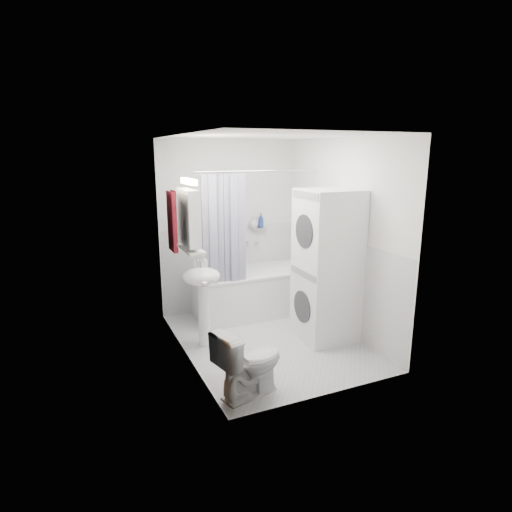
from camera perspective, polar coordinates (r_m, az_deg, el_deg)
name	(u,v)px	position (r m, az deg, el deg)	size (l,w,h in m)	color
floor	(268,340)	(5.30, 1.63, -11.18)	(2.60, 2.60, 0.00)	#B4B5B9
room_walls	(269,219)	(4.87, 1.75, 4.91)	(2.60, 2.60, 2.60)	white
wainscot	(258,287)	(5.33, 0.31, -4.10)	(1.98, 2.58, 2.58)	white
door	(204,284)	(4.14, -6.89, -3.69)	(0.05, 2.00, 2.00)	brown
bathtub	(253,290)	(6.03, -0.42, -4.51)	(1.64, 0.78, 0.62)	white
tub_spout	(256,243)	(6.25, 0.04, 1.81)	(0.04, 0.04, 0.12)	silver
curtain_rod	(263,171)	(5.44, 0.96, 11.27)	(0.02, 0.02, 1.82)	silver
shower_curtain	(224,233)	(5.32, -4.30, 3.05)	(0.55, 0.02, 1.45)	#131744
sink	(202,289)	(4.96, -7.18, -4.35)	(0.44, 0.37, 1.04)	white
medicine_cabinet	(189,216)	(4.64, -8.96, 5.29)	(0.13, 0.50, 0.71)	white
shelf	(191,249)	(4.71, -8.62, 0.90)	(0.18, 0.54, 0.03)	silver
shower_caddy	(260,228)	(6.22, 0.50, 3.70)	(0.22, 0.06, 0.02)	silver
towel	(172,220)	(5.26, -11.11, 4.73)	(0.07, 0.31, 0.74)	#5B110C
washer_dryer	(327,266)	(5.16, 9.41, -1.33)	(0.67, 0.66, 1.82)	white
toilet	(249,362)	(4.10, -0.89, -13.93)	(0.38, 0.67, 0.66)	white
soap_pump	(204,266)	(4.95, -6.99, -1.38)	(0.08, 0.17, 0.08)	gray
shelf_bottle	(195,248)	(4.55, -8.14, 1.11)	(0.07, 0.18, 0.07)	gray
shelf_cup	(188,242)	(4.81, -9.04, 1.92)	(0.10, 0.09, 0.10)	gray
shampoo_a	(253,224)	(6.17, -0.35, 4.33)	(0.13, 0.17, 0.13)	gray
shampoo_b	(261,225)	(6.22, 0.66, 4.17)	(0.08, 0.21, 0.08)	navy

